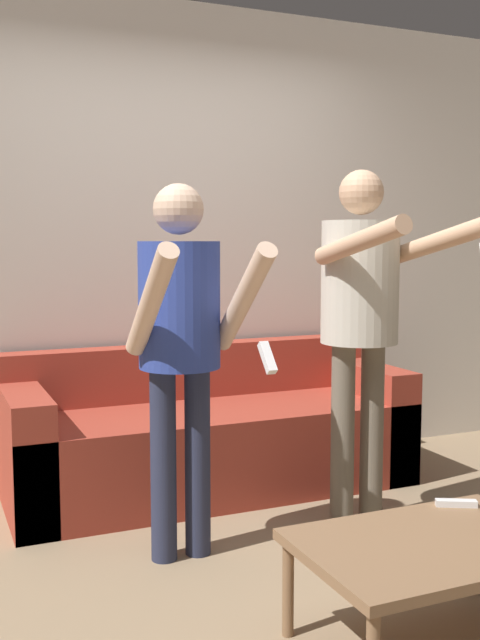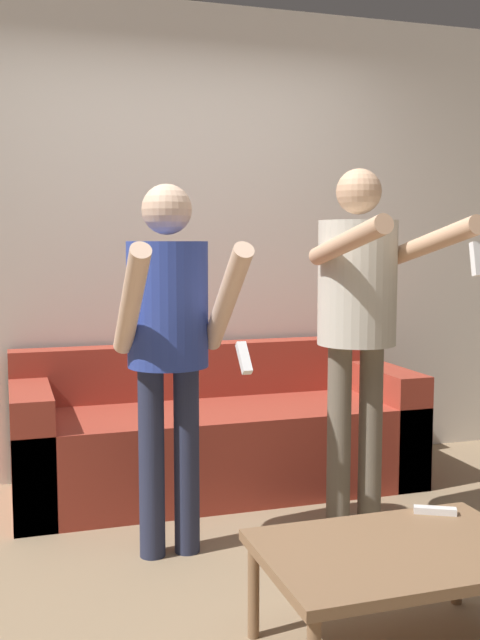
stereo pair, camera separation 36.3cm
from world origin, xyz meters
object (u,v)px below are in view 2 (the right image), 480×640
object	(u,v)px
remote_on_table	(435,510)
couch	(218,437)
person_standing_right	(359,304)
coffee_table	(398,558)
person_standing_left	(169,328)

from	to	relation	value
remote_on_table	couch	bearing A→B (deg)	102.98
person_standing_right	remote_on_table	xyz separation A→B (m)	(-0.07, -0.77, -0.68)
couch	coffee_table	world-z (taller)	couch
person_standing_right	couch	bearing A→B (deg)	118.36
couch	coffee_table	xyz separation A→B (m)	(0.09, -1.81, 0.05)
couch	person_standing_left	bearing A→B (deg)	-118.46
person_standing_right	remote_on_table	size ratio (longest dim) A/B	11.20
person_standing_left	person_standing_right	bearing A→B (deg)	-0.28
couch	remote_on_table	world-z (taller)	couch
couch	person_standing_left	xyz separation A→B (m)	(-0.44, -0.81, 0.71)
coffee_table	remote_on_table	xyz separation A→B (m)	(0.28, 0.22, 0.05)
coffee_table	remote_on_table	bearing A→B (deg)	39.02
couch	remote_on_table	xyz separation A→B (m)	(0.37, -1.59, 0.10)
coffee_table	remote_on_table	size ratio (longest dim) A/B	5.91
person_standing_left	coffee_table	world-z (taller)	person_standing_left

